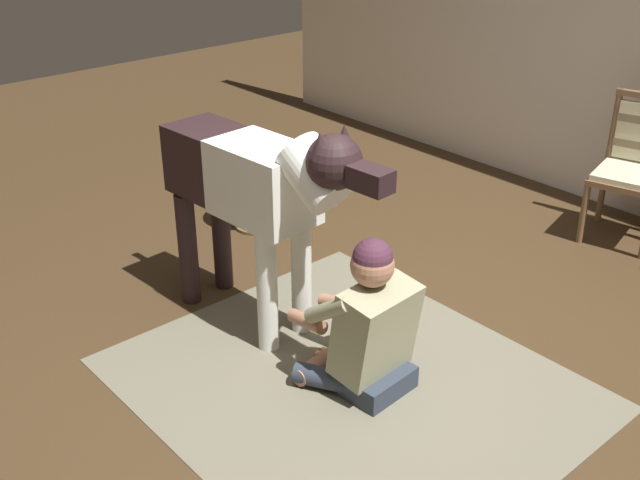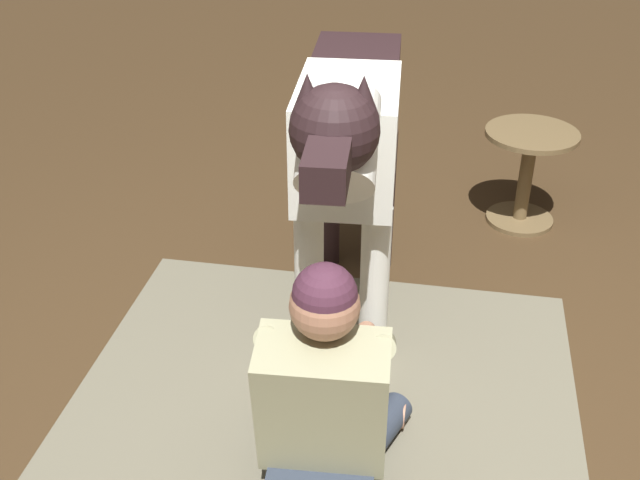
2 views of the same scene
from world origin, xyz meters
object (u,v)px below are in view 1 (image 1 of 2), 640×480
person_sitting_on_floor (367,328)px  hot_dog_on_plate (331,360)px  round_side_table (257,187)px  dining_chair_left_of_pair (636,162)px  large_dog (256,187)px

person_sitting_on_floor → hot_dog_on_plate: bearing=-176.2°
round_side_table → dining_chair_left_of_pair: bearing=45.7°
dining_chair_left_of_pair → round_side_table: bearing=-134.3°
dining_chair_left_of_pair → person_sitting_on_floor: 2.56m
person_sitting_on_floor → large_dog: size_ratio=0.49×
person_sitting_on_floor → hot_dog_on_plate: (-0.24, -0.02, -0.31)m
hot_dog_on_plate → round_side_table: (-1.59, 0.73, 0.28)m
hot_dog_on_plate → person_sitting_on_floor: bearing=3.8°
person_sitting_on_floor → large_dog: bearing=-176.2°
dining_chair_left_of_pair → hot_dog_on_plate: size_ratio=4.48×
dining_chair_left_of_pair → hot_dog_on_plate: (-0.21, -2.57, -0.52)m
dining_chair_left_of_pair → person_sitting_on_floor: size_ratio=1.19×
dining_chair_left_of_pair → large_dog: bearing=-106.3°
person_sitting_on_floor → hot_dog_on_plate: size_ratio=3.77×
person_sitting_on_floor → large_dog: 0.94m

